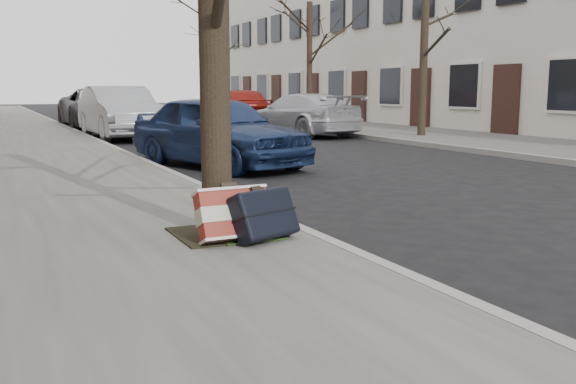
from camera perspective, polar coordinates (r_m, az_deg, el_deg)
name	(u,v)px	position (r m, az deg, el deg)	size (l,w,h in m)	color
ground	(490,253)	(5.82, 17.49, -5.23)	(120.00, 120.00, 0.00)	black
far_sidewalk	(356,128)	(22.44, 6.06, 5.68)	(4.00, 70.00, 0.12)	#67645E
house_far	(462,31)	(26.44, 15.25, 13.61)	(6.70, 40.00, 7.20)	beige
dirt_patch	(223,233)	(5.78, -5.76, -3.66)	(0.85, 0.85, 0.01)	black
suitcase_red	(233,215)	(5.43, -4.89, -2.03)	(0.61, 0.17, 0.44)	maroon
suitcase_navy	(264,214)	(5.45, -2.14, -1.98)	(0.59, 0.19, 0.42)	black
car_near_front	(218,131)	(11.67, -6.23, 5.44)	(1.55, 3.86, 1.32)	navy
car_near_mid	(120,112)	(18.96, -14.75, 6.86)	(1.57, 4.50, 1.48)	#A2A4AA
car_near_back	(99,108)	(24.33, -16.47, 7.18)	(2.38, 5.17, 1.44)	#333236
car_far_front	(300,115)	(19.40, 1.08, 6.88)	(1.77, 4.37, 1.27)	#B9BAC1
car_far_back	(236,107)	(23.99, -4.64, 7.54)	(1.74, 4.32, 1.47)	maroon
tree_far_a	(424,36)	(18.41, 12.03, 13.43)	(0.22, 0.22, 5.43)	black
tree_far_b	(309,63)	(24.19, 1.92, 11.35)	(0.21, 0.21, 4.42)	black
tree_far_c	(215,62)	(34.04, -6.51, 11.43)	(0.22, 0.22, 5.33)	black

